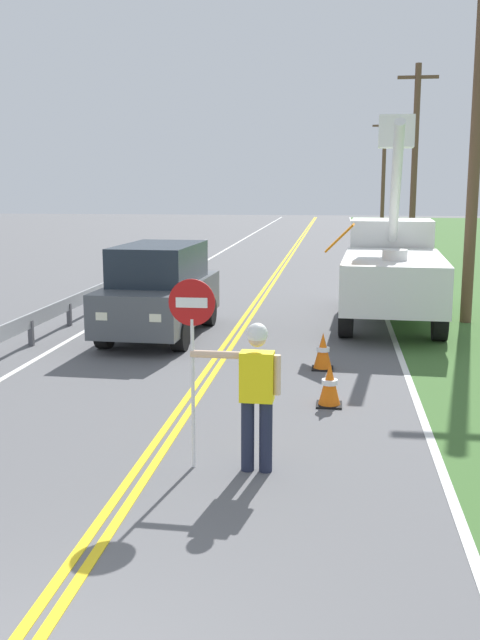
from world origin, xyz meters
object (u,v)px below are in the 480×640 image
object	(u,v)px
stop_sign_paddle	(192,331)
oncoming_suv_nearest	(160,290)
traffic_cone_mid	(323,352)
utility_pole_mid	(415,159)
utility_pole_far	(384,173)
traffic_cone_lead	(330,385)
utility_bucket_truck	(392,265)
utility_pole_near	(476,144)
flagger_worker	(256,387)

from	to	relation	value
stop_sign_paddle	oncoming_suv_nearest	size ratio (longest dim) A/B	0.50
oncoming_suv_nearest	traffic_cone_mid	xyz separation A→B (m)	(3.75, -2.59, -0.72)
utility_pole_mid	utility_pole_far	xyz separation A→B (m)	(-0.16, 20.32, -0.27)
oncoming_suv_nearest	traffic_cone_lead	bearing A→B (deg)	-51.49
utility_bucket_truck	utility_pole_near	bearing A→B (deg)	-7.77
utility_bucket_truck	utility_pole_mid	distance (m)	16.09
oncoming_suv_nearest	traffic_cone_lead	distance (m)	6.30
utility_pole_far	traffic_cone_mid	distance (m)	41.83
oncoming_suv_nearest	traffic_cone_mid	distance (m)	4.61
utility_bucket_truck	utility_pole_mid	world-z (taller)	utility_pole_mid
flagger_worker	traffic_cone_lead	world-z (taller)	flagger_worker
flagger_worker	utility_pole_mid	distance (m)	26.84
flagger_worker	utility_bucket_truck	bearing A→B (deg)	77.62
utility_pole_near	traffic_cone_mid	distance (m)	7.51
traffic_cone_lead	traffic_cone_mid	bearing A→B (deg)	93.74
utility_pole_near	flagger_worker	bearing A→B (deg)	-112.01
traffic_cone_lead	utility_bucket_truck	bearing A→B (deg)	79.35
stop_sign_paddle	traffic_cone_lead	distance (m)	3.48
flagger_worker	traffic_cone_mid	xyz separation A→B (m)	(0.70, 5.08, -0.71)
traffic_cone_lead	oncoming_suv_nearest	bearing A→B (deg)	128.51
flagger_worker	stop_sign_paddle	xyz separation A→B (m)	(-0.77, 0.02, 0.66)
flagger_worker	oncoming_suv_nearest	world-z (taller)	oncoming_suv_nearest
flagger_worker	utility_pole_near	distance (m)	11.66
utility_bucket_truck	traffic_cone_mid	distance (m)	5.86
stop_sign_paddle	utility_pole_far	xyz separation A→B (m)	(4.94, 46.55, 2.56)
utility_pole_far	utility_pole_mid	bearing A→B (deg)	-89.55
utility_pole_far	traffic_cone_lead	size ratio (longest dim) A/B	11.69
traffic_cone_mid	utility_pole_mid	bearing A→B (deg)	80.27
stop_sign_paddle	utility_pole_far	world-z (taller)	utility_pole_far
oncoming_suv_nearest	utility_pole_near	xyz separation A→B (m)	(7.23, 2.68, 3.33)
utility_pole_near	utility_pole_mid	bearing A→B (deg)	89.46
utility_pole_near	utility_pole_far	size ratio (longest dim) A/B	1.03
utility_pole_far	traffic_cone_lead	distance (m)	44.10
stop_sign_paddle	traffic_cone_mid	size ratio (longest dim) A/B	3.33
stop_sign_paddle	utility_bucket_truck	xyz separation A→B (m)	(3.10, 10.59, -0.30)
utility_bucket_truck	utility_pole_far	world-z (taller)	utility_pole_far
flagger_worker	utility_bucket_truck	xyz separation A→B (m)	(2.33, 10.61, 0.36)
utility_bucket_truck	traffic_cone_lead	size ratio (longest dim) A/B	9.87
traffic_cone_mid	traffic_cone_lead	bearing A→B (deg)	-86.26
oncoming_suv_nearest	utility_pole_mid	world-z (taller)	utility_pole_mid
flagger_worker	utility_pole_mid	world-z (taller)	utility_pole_mid
flagger_worker	traffic_cone_lead	bearing A→B (deg)	72.90
utility_pole_near	traffic_cone_mid	xyz separation A→B (m)	(-3.48, -5.27, -4.05)
traffic_cone_mid	utility_pole_near	bearing A→B (deg)	56.57
flagger_worker	oncoming_suv_nearest	bearing A→B (deg)	111.63
stop_sign_paddle	traffic_cone_lead	size ratio (longest dim) A/B	3.33
traffic_cone_mid	utility_pole_far	bearing A→B (deg)	85.22
flagger_worker	traffic_cone_mid	bearing A→B (deg)	82.11
traffic_cone_lead	flagger_worker	bearing A→B (deg)	-107.10
utility_bucket_truck	traffic_cone_lead	bearing A→B (deg)	-100.65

